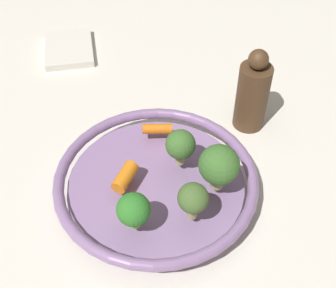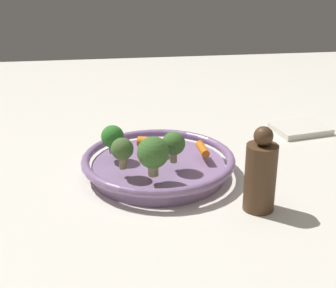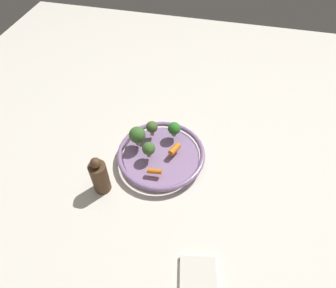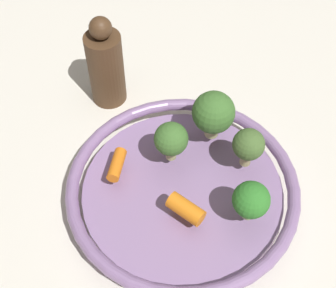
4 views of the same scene
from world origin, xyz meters
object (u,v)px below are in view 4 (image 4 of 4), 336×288
serving_bowl (182,191)px  broccoli_floret_mid (171,139)px  pepper_mill (106,66)px  broccoli_floret_large (251,200)px  baby_carrot_center (116,167)px  broccoli_floret_small (248,145)px  broccoli_floret_edge (213,113)px  baby_carrot_left (186,209)px

serving_bowl → broccoli_floret_mid: size_ratio=5.01×
serving_bowl → pepper_mill: bearing=-45.3°
serving_bowl → broccoli_floret_large: 0.10m
baby_carrot_center → broccoli_floret_small: (-0.15, -0.05, 0.03)m
serving_bowl → broccoli_floret_edge: broccoli_floret_edge is taller
broccoli_floret_large → pepper_mill: (0.23, -0.18, -0.01)m
broccoli_floret_large → broccoli_floret_small: bearing=-78.8°
broccoli_floret_mid → pepper_mill: size_ratio=0.40×
baby_carrot_left → broccoli_floret_large: bearing=-166.5°
broccoli_floret_small → broccoli_floret_edge: size_ratio=0.82×
baby_carrot_left → baby_carrot_center: size_ratio=0.99×
serving_bowl → baby_carrot_center: bearing=2.8°
serving_bowl → broccoli_floret_small: (-0.07, -0.05, 0.05)m
serving_bowl → pepper_mill: pepper_mill is taller
broccoli_floret_mid → broccoli_floret_small: 0.09m
baby_carrot_center → broccoli_floret_large: 0.17m
broccoli_floret_large → broccoli_floret_edge: bearing=-59.2°
baby_carrot_center → broccoli_floret_edge: broccoli_floret_edge is taller
serving_bowl → baby_carrot_center: 0.09m
pepper_mill → broccoli_floret_small: bearing=154.9°
baby_carrot_center → broccoli_floret_edge: size_ratio=0.64×
broccoli_floret_edge → broccoli_floret_small: bearing=144.9°
serving_bowl → broccoli_floret_small: 0.10m
serving_bowl → broccoli_floret_mid: bearing=-55.1°
broccoli_floret_mid → broccoli_floret_large: bearing=151.2°
pepper_mill → serving_bowl: bearing=134.7°
baby_carrot_left → broccoli_floret_edge: size_ratio=0.63×
baby_carrot_center → broccoli_floret_edge: (-0.10, -0.09, 0.03)m
broccoli_floret_edge → serving_bowl: bearing=77.5°
baby_carrot_center → pepper_mill: (0.06, -0.15, 0.02)m
broccoli_floret_small → pepper_mill: bearing=-25.1°
baby_carrot_left → broccoli_floret_mid: (0.04, -0.08, 0.03)m
baby_carrot_center → pepper_mill: bearing=-67.3°
broccoli_floret_small → broccoli_floret_large: bearing=101.2°
broccoli_floret_mid → pepper_mill: 0.17m
baby_carrot_left → broccoli_floret_large: (-0.07, -0.02, 0.02)m
broccoli_floret_small → broccoli_floret_edge: broccoli_floret_edge is taller
broccoli_floret_mid → pepper_mill: bearing=-42.9°
broccoli_floret_mid → baby_carrot_left: bearing=115.9°
broccoli_floret_large → broccoli_floret_mid: bearing=-28.8°
serving_bowl → pepper_mill: (0.15, -0.15, 0.04)m
serving_bowl → baby_carrot_left: size_ratio=6.57×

